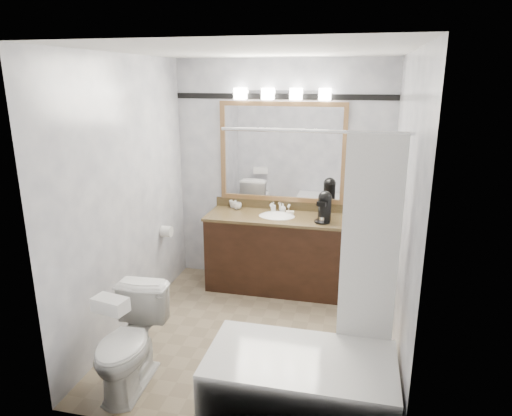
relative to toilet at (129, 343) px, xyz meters
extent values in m
cube|color=gray|center=(0.77, 0.92, -0.38)|extent=(2.40, 2.60, 0.01)
cube|color=white|center=(0.77, 0.92, 2.13)|extent=(2.40, 2.60, 0.01)
cube|color=white|center=(0.77, 2.22, 0.88)|extent=(2.40, 0.01, 2.50)
cube|color=white|center=(0.77, -0.39, 0.88)|extent=(2.40, 0.01, 2.50)
cube|color=white|center=(-0.44, 0.92, 0.88)|extent=(0.01, 2.60, 2.50)
cube|color=white|center=(1.97, 0.92, 0.88)|extent=(0.01, 2.60, 2.50)
cube|color=black|center=(0.77, 1.93, 0.04)|extent=(1.50, 0.55, 0.82)
cube|color=olive|center=(0.77, 1.93, 0.46)|extent=(1.53, 0.58, 0.03)
cube|color=olive|center=(0.77, 2.21, 0.53)|extent=(1.53, 0.03, 0.10)
ellipsoid|color=white|center=(0.77, 1.93, 0.45)|extent=(0.44, 0.34, 0.14)
cube|color=#A4774A|center=(0.77, 2.20, 1.65)|extent=(1.40, 0.04, 0.05)
cube|color=#A4774A|center=(0.77, 2.20, 0.60)|extent=(1.40, 0.04, 0.05)
cube|color=#A4774A|center=(0.09, 2.20, 1.13)|extent=(0.05, 0.04, 1.00)
cube|color=#A4774A|center=(1.44, 2.20, 1.13)|extent=(0.05, 0.04, 1.00)
cube|color=white|center=(0.77, 2.21, 1.13)|extent=(1.30, 0.01, 1.00)
cube|color=silver|center=(0.77, 2.19, 1.78)|extent=(0.90, 0.05, 0.03)
cube|color=white|center=(0.32, 2.14, 1.76)|extent=(0.12, 0.12, 0.12)
cube|color=white|center=(0.62, 2.14, 1.76)|extent=(0.12, 0.12, 0.12)
cube|color=white|center=(0.92, 2.14, 1.76)|extent=(0.12, 0.12, 0.12)
cube|color=white|center=(1.22, 2.14, 1.76)|extent=(0.12, 0.12, 0.12)
cube|color=black|center=(0.77, 2.21, 1.73)|extent=(2.40, 0.01, 0.06)
cube|color=white|center=(1.30, 0.00, -0.15)|extent=(1.30, 0.72, 0.45)
cylinder|color=silver|center=(1.30, 0.38, 1.58)|extent=(1.30, 0.02, 0.02)
cube|color=white|center=(1.72, 0.37, 0.80)|extent=(0.40, 0.04, 1.55)
cylinder|color=white|center=(-0.37, 1.58, 0.33)|extent=(0.11, 0.12, 0.12)
imported|color=white|center=(0.00, 0.00, 0.00)|extent=(0.45, 0.75, 0.75)
cube|color=white|center=(0.00, -0.20, 0.42)|extent=(0.26, 0.18, 0.10)
cylinder|color=black|center=(1.27, 1.82, 0.49)|extent=(0.17, 0.17, 0.02)
cylinder|color=black|center=(1.28, 1.87, 0.61)|extent=(0.14, 0.14, 0.24)
sphere|color=black|center=(1.28, 1.87, 0.73)|extent=(0.14, 0.14, 0.14)
cube|color=black|center=(1.26, 1.80, 0.68)|extent=(0.11, 0.11, 0.05)
cylinder|color=silver|center=(1.26, 1.80, 0.51)|extent=(0.06, 0.06, 0.06)
imported|color=white|center=(0.28, 2.09, 0.51)|extent=(0.12, 0.12, 0.08)
imported|color=white|center=(0.21, 2.15, 0.52)|extent=(0.11, 0.11, 0.08)
imported|color=white|center=(0.70, 2.09, 0.53)|extent=(0.06, 0.06, 0.11)
imported|color=white|center=(0.80, 2.10, 0.52)|extent=(0.08, 0.08, 0.10)
cube|color=beige|center=(0.89, 2.05, 0.49)|extent=(0.09, 0.07, 0.03)
camera|label=1|loc=(1.61, -2.73, 1.93)|focal=32.00mm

